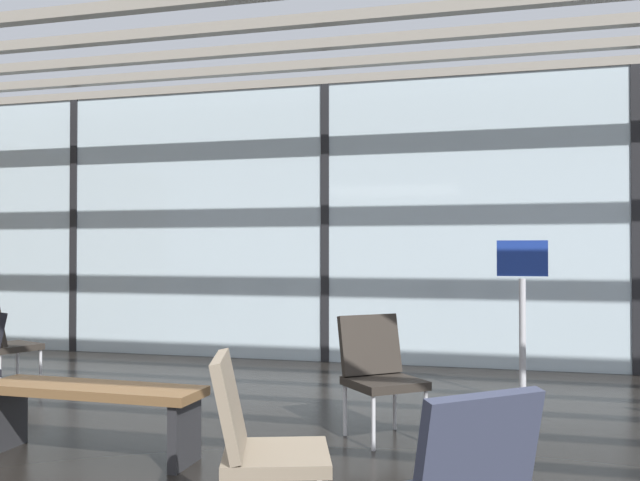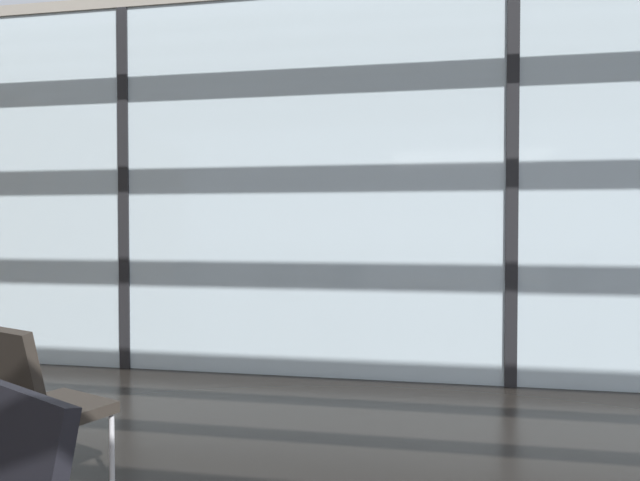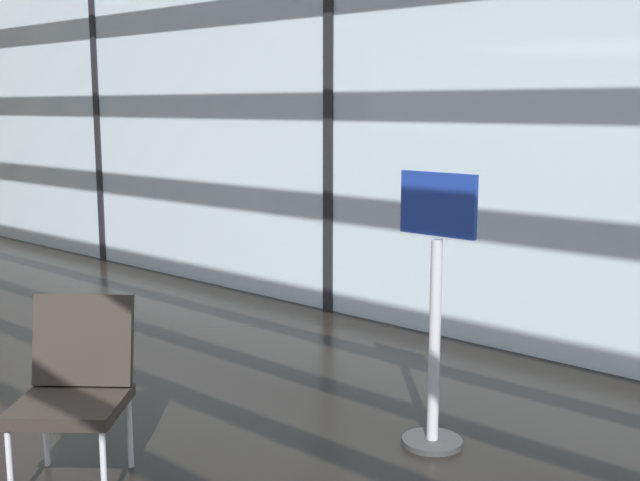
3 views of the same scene
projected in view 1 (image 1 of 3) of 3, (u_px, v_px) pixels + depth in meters
glass_curtain_wall at (326, 223)px, 8.50m from camera, size 14.00×0.08×3.38m
window_mullion_0 at (76, 225)px, 9.39m from camera, size 0.10×0.12×3.38m
window_mullion_1 at (326, 223)px, 8.50m from camera, size 0.10×0.12×3.38m
window_mullion_2 at (636, 219)px, 7.60m from camera, size 0.10×0.12×3.38m
parked_airplane at (312, 220)px, 14.01m from camera, size 14.35×3.93×3.93m
lounge_chair_2 at (378, 368)px, 5.04m from camera, size 0.71×0.71×0.87m
lounge_chair_3 at (257, 437)px, 3.18m from camera, size 0.65×0.62×0.87m
lounge_chair_6 at (0, 339)px, 6.75m from camera, size 0.64×0.66×0.87m
waiting_bench at (92, 402)px, 4.53m from camera, size 1.51×0.44×0.47m
info_sign at (522, 326)px, 6.18m from camera, size 0.44×0.32×1.44m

